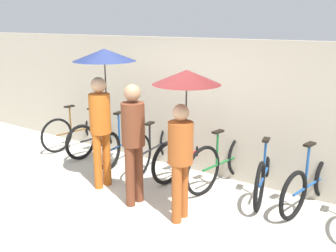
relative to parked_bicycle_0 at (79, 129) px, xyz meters
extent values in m
plane|color=beige|center=(2.66, -1.75, -0.36)|extent=(30.00, 30.00, 0.00)
cube|color=#B2A893|center=(2.66, 0.26, 0.76)|extent=(13.31, 0.12, 2.26)
torus|color=black|center=(0.08, 0.49, -0.02)|extent=(0.15, 0.69, 0.69)
torus|color=black|center=(-0.08, -0.51, -0.02)|extent=(0.15, 0.69, 0.69)
cylinder|color=brown|center=(0.00, -0.01, -0.02)|extent=(0.19, 1.01, 0.04)
cylinder|color=brown|center=(-0.03, -0.18, 0.24)|extent=(0.04, 0.04, 0.52)
cube|color=black|center=(-0.03, -0.18, 0.52)|extent=(0.12, 0.21, 0.03)
cylinder|color=brown|center=(0.08, 0.49, 0.29)|extent=(0.04, 0.04, 0.62)
cylinder|color=brown|center=(0.08, 0.49, 0.60)|extent=(0.44, 0.10, 0.03)
torus|color=black|center=(0.72, 0.45, -0.03)|extent=(0.14, 0.68, 0.68)
torus|color=black|center=(0.61, -0.53, -0.03)|extent=(0.14, 0.68, 0.68)
cylinder|color=black|center=(0.66, -0.04, -0.03)|extent=(0.15, 0.98, 0.04)
cylinder|color=black|center=(0.64, -0.21, 0.26)|extent=(0.04, 0.04, 0.58)
cube|color=black|center=(0.64, -0.21, 0.56)|extent=(0.11, 0.21, 0.03)
cylinder|color=black|center=(0.72, 0.45, 0.32)|extent=(0.04, 0.04, 0.69)
cylinder|color=black|center=(0.72, 0.45, 0.67)|extent=(0.44, 0.08, 0.03)
torus|color=black|center=(1.26, 0.40, -0.02)|extent=(0.15, 0.68, 0.68)
torus|color=black|center=(1.40, -0.61, -0.02)|extent=(0.15, 0.68, 0.68)
cylinder|color=#19478C|center=(1.33, -0.11, -0.02)|extent=(0.18, 1.01, 0.04)
cylinder|color=#19478C|center=(1.35, -0.28, 0.27)|extent=(0.04, 0.04, 0.60)
cube|color=black|center=(1.35, -0.28, 0.59)|extent=(0.12, 0.21, 0.03)
cylinder|color=#19478C|center=(1.26, 0.40, 0.29)|extent=(0.04, 0.04, 0.63)
cylinder|color=#19478C|center=(1.26, 0.40, 0.61)|extent=(0.44, 0.09, 0.03)
torus|color=black|center=(1.95, 0.48, 0.01)|extent=(0.10, 0.75, 0.75)
torus|color=black|center=(2.03, -0.59, 0.01)|extent=(0.10, 0.75, 0.75)
cylinder|color=black|center=(1.99, -0.05, 0.01)|extent=(0.12, 1.07, 0.04)
cylinder|color=black|center=(2.01, -0.24, 0.24)|extent=(0.04, 0.04, 0.46)
cube|color=black|center=(2.01, -0.24, 0.49)|extent=(0.11, 0.21, 0.03)
cylinder|color=black|center=(1.95, 0.48, 0.34)|extent=(0.04, 0.04, 0.67)
cylinder|color=black|center=(1.95, 0.48, 0.67)|extent=(0.44, 0.06, 0.03)
torus|color=black|center=(2.74, 0.54, -0.01)|extent=(0.17, 0.72, 0.72)
torus|color=black|center=(2.57, -0.53, -0.01)|extent=(0.17, 0.72, 0.72)
cylinder|color=maroon|center=(2.66, 0.01, -0.01)|extent=(0.20, 1.07, 0.04)
cylinder|color=maroon|center=(2.63, -0.18, 0.26)|extent=(0.04, 0.04, 0.53)
cube|color=black|center=(2.63, -0.18, 0.54)|extent=(0.12, 0.21, 0.03)
cylinder|color=maroon|center=(2.74, 0.54, 0.35)|extent=(0.04, 0.04, 0.71)
cylinder|color=maroon|center=(2.74, 0.54, 0.71)|extent=(0.44, 0.09, 0.03)
torus|color=black|center=(3.42, 0.43, 0.02)|extent=(0.19, 0.76, 0.76)
torus|color=black|center=(3.23, -0.56, 0.02)|extent=(0.19, 0.76, 0.76)
cylinder|color=#19662D|center=(3.32, -0.07, 0.02)|extent=(0.23, 0.99, 0.04)
cylinder|color=#19662D|center=(3.29, -0.24, 0.28)|extent=(0.04, 0.04, 0.52)
cube|color=black|center=(3.29, -0.24, 0.55)|extent=(0.13, 0.21, 0.03)
cylinder|color=#19662D|center=(3.42, 0.43, 0.37)|extent=(0.04, 0.04, 0.71)
cylinder|color=#19662D|center=(3.42, 0.43, 0.73)|extent=(0.44, 0.11, 0.03)
torus|color=black|center=(3.88, 0.50, -0.02)|extent=(0.20, 0.69, 0.70)
torus|color=black|center=(4.09, -0.55, -0.02)|extent=(0.20, 0.69, 0.70)
cylinder|color=#19478C|center=(3.98, -0.03, -0.02)|extent=(0.25, 1.06, 0.04)
cylinder|color=#19478C|center=(4.02, -0.21, 0.26)|extent=(0.04, 0.04, 0.55)
cube|color=black|center=(4.02, -0.21, 0.55)|extent=(0.13, 0.21, 0.03)
cylinder|color=#19478C|center=(3.88, 0.50, 0.32)|extent=(0.04, 0.04, 0.68)
cylinder|color=#19478C|center=(3.88, 0.50, 0.66)|extent=(0.44, 0.12, 0.03)
torus|color=black|center=(4.75, 0.40, -0.03)|extent=(0.20, 0.67, 0.68)
torus|color=black|center=(4.55, -0.54, -0.03)|extent=(0.20, 0.67, 0.68)
cylinder|color=#19478C|center=(4.65, -0.07, -0.03)|extent=(0.24, 0.94, 0.04)
cylinder|color=#19478C|center=(4.61, -0.24, 0.28)|extent=(0.04, 0.04, 0.61)
cube|color=black|center=(4.61, -0.24, 0.60)|extent=(0.13, 0.21, 0.03)
cylinder|color=#19478C|center=(4.75, 0.40, 0.29)|extent=(0.04, 0.04, 0.63)
cylinder|color=#19478C|center=(4.75, 0.40, 0.61)|extent=(0.44, 0.12, 0.03)
cylinder|color=#B25619|center=(1.77, -1.26, 0.08)|extent=(0.13, 0.13, 0.88)
cylinder|color=#B25619|center=(1.79, -1.08, 0.08)|extent=(0.13, 0.13, 0.88)
cylinder|color=#B25619|center=(1.78, -1.17, 0.81)|extent=(0.32, 0.32, 0.60)
sphere|color=tan|center=(1.78, -1.17, 1.25)|extent=(0.23, 0.23, 0.23)
cylinder|color=#332D28|center=(1.79, -1.03, 1.22)|extent=(0.02, 0.02, 0.73)
cone|color=#19234C|center=(1.79, -1.03, 1.67)|extent=(0.93, 0.93, 0.18)
cylinder|color=brown|center=(2.55, -1.43, 0.07)|extent=(0.13, 0.13, 0.87)
cylinder|color=brown|center=(2.56, -1.25, 0.07)|extent=(0.13, 0.13, 0.87)
cylinder|color=brown|center=(2.55, -1.34, 0.81)|extent=(0.32, 0.32, 0.59)
sphere|color=#997051|center=(2.55, -1.34, 1.24)|extent=(0.23, 0.23, 0.23)
cylinder|color=#9E4C1E|center=(3.33, -1.45, 0.03)|extent=(0.13, 0.13, 0.79)
cylinder|color=#9E4C1E|center=(3.32, -1.27, 0.03)|extent=(0.13, 0.13, 0.79)
cylinder|color=#9E4C1E|center=(3.33, -1.36, 0.69)|extent=(0.32, 0.32, 0.54)
sphere|color=tan|center=(3.33, -1.36, 1.08)|extent=(0.20, 0.20, 0.20)
cylinder|color=#332D28|center=(3.32, -1.22, 1.06)|extent=(0.02, 0.02, 0.68)
cone|color=#591919|center=(3.32, -1.22, 1.49)|extent=(0.85, 0.85, 0.18)
camera|label=1|loc=(5.67, -5.11, 2.15)|focal=40.00mm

